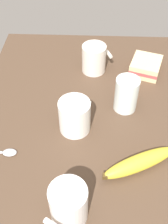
{
  "coord_description": "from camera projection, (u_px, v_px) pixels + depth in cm",
  "views": [
    {
      "loc": [
        -53.58,
        -2.18,
        60.94
      ],
      "look_at": [
        0.0,
        0.0,
        5.0
      ],
      "focal_mm": 44.84,
      "sensor_mm": 36.0,
      "label": 1
    }
  ],
  "objects": [
    {
      "name": "coffee_mug_black",
      "position": [
        75.0,
        116.0,
        0.74
      ],
      "size": [
        10.8,
        8.43,
        9.52
      ],
      "color": "white",
      "rests_on": "tabletop"
    },
    {
      "name": "coffee_mug_spare",
      "position": [
        94.0,
        58.0,
        0.92
      ],
      "size": [
        7.86,
        10.1,
        9.41
      ],
      "color": "silver",
      "rests_on": "tabletop"
    },
    {
      "name": "glass_of_milk",
      "position": [
        126.0,
        96.0,
        0.8
      ],
      "size": [
        6.7,
        6.7,
        10.39
      ],
      "color": "silver",
      "rests_on": "tabletop"
    },
    {
      "name": "spoon",
      "position": [
        2.0,
        152.0,
        0.71
      ],
      "size": [
        2.45,
        11.35,
        0.8
      ],
      "color": "silver",
      "rests_on": "tabletop"
    },
    {
      "name": "tabletop",
      "position": [
        84.0,
        122.0,
        0.8
      ],
      "size": [
        90.0,
        64.0,
        2.0
      ],
      "primitive_type": "cube",
      "color": "#4C3828",
      "rests_on": "ground"
    },
    {
      "name": "banana",
      "position": [
        140.0,
        162.0,
        0.67
      ],
      "size": [
        12.3,
        19.44,
        4.07
      ],
      "color": "yellow",
      "rests_on": "tabletop"
    },
    {
      "name": "coffee_mug_milky",
      "position": [
        68.0,
        204.0,
        0.57
      ],
      "size": [
        9.96,
        8.56,
        10.0
      ],
      "color": "white",
      "rests_on": "tabletop"
    },
    {
      "name": "sandwich_main",
      "position": [
        146.0,
        66.0,
        0.93
      ],
      "size": [
        12.64,
        11.98,
        4.4
      ],
      "color": "beige",
      "rests_on": "tabletop"
    }
  ]
}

